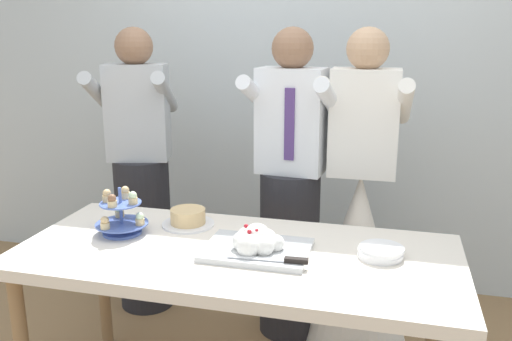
% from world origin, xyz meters
% --- Properties ---
extents(rear_wall, '(5.20, 0.10, 2.90)m').
position_xyz_m(rear_wall, '(0.00, 1.48, 1.45)').
color(rear_wall, silver).
rests_on(rear_wall, ground_plane).
extents(dessert_table, '(1.80, 0.80, 0.78)m').
position_xyz_m(dessert_table, '(0.00, 0.00, 0.70)').
color(dessert_table, silver).
rests_on(dessert_table, ground_plane).
extents(cupcake_stand, '(0.23, 0.23, 0.21)m').
position_xyz_m(cupcake_stand, '(-0.54, 0.05, 0.86)').
color(cupcake_stand, '#4C66B2').
rests_on(cupcake_stand, dessert_table).
extents(main_cake_tray, '(0.44, 0.31, 0.12)m').
position_xyz_m(main_cake_tray, '(0.09, -0.01, 0.81)').
color(main_cake_tray, silver).
rests_on(main_cake_tray, dessert_table).
extents(plate_stack, '(0.18, 0.18, 0.04)m').
position_xyz_m(plate_stack, '(0.57, 0.07, 0.80)').
color(plate_stack, white).
rests_on(plate_stack, dessert_table).
extents(round_cake, '(0.24, 0.24, 0.08)m').
position_xyz_m(round_cake, '(-0.30, 0.22, 0.81)').
color(round_cake, white).
rests_on(round_cake, dessert_table).
extents(person_groom, '(0.50, 0.53, 1.66)m').
position_xyz_m(person_groom, '(0.08, 0.73, 0.75)').
color(person_groom, '#232328').
rests_on(person_groom, ground_plane).
extents(person_bride, '(0.56, 0.56, 1.66)m').
position_xyz_m(person_bride, '(0.45, 0.77, 0.58)').
color(person_bride, white).
rests_on(person_bride, ground_plane).
extents(person_guest, '(0.56, 0.59, 1.66)m').
position_xyz_m(person_guest, '(-0.82, 0.81, 0.75)').
color(person_guest, '#232328').
rests_on(person_guest, ground_plane).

